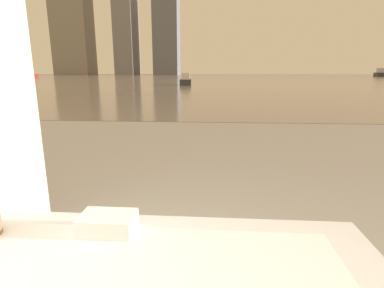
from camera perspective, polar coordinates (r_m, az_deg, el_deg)
The scene contains 7 objects.
towel_stack at distance 1.43m, azimuth -15.80°, elevation -14.30°, with size 0.24×0.16×0.08m.
harbor_water at distance 62.30m, azimuth 3.99°, elevation 12.46°, with size 180.00×110.00×0.01m.
harbor_boat_0 at distance 71.50m, azimuth -28.59°, elevation 11.48°, with size 1.60×4.37×1.63m.
harbor_boat_2 at distance 91.95m, azimuth 32.19°, elevation 11.28°, with size 3.43×5.96×2.12m.
harbor_boat_3 at distance 28.47m, azimuth -1.21°, elevation 11.96°, with size 1.22×3.01×1.10m.
skyline_tower_0 at distance 131.16m, azimuth -21.74°, elevation 19.43°, with size 13.50×10.26×33.21m.
skyline_tower_2 at distance 120.43m, azimuth -4.85°, elevation 19.98°, with size 9.11×10.71×29.36m.
Camera 1 is at (0.28, -0.28, 1.22)m, focal length 28.00 mm.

